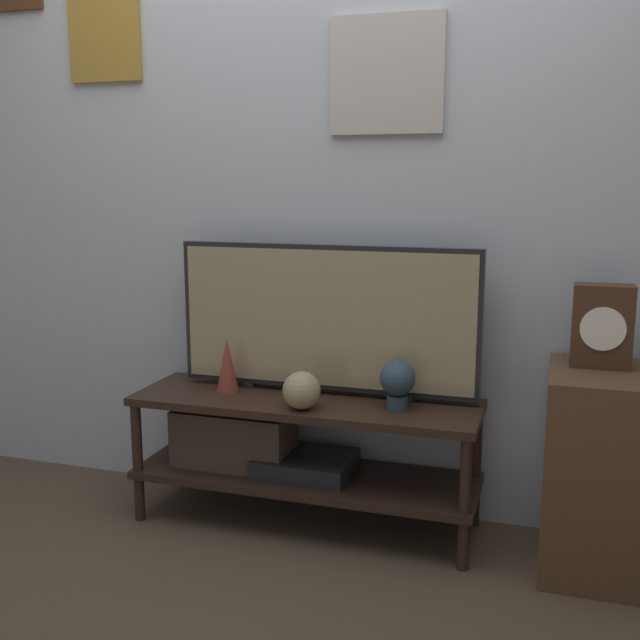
% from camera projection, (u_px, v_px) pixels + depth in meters
% --- Properties ---
extents(ground_plane, '(12.00, 12.00, 0.00)m').
position_uv_depth(ground_plane, '(284.00, 551.00, 2.67)').
color(ground_plane, '#4C3D2D').
extents(wall_back, '(6.40, 0.08, 2.70)m').
position_uv_depth(wall_back, '(323.00, 166.00, 2.89)').
color(wall_back, '#B2BCC6').
rests_on(wall_back, ground_plane).
extents(media_console, '(1.31, 0.41, 0.50)m').
position_uv_depth(media_console, '(280.00, 442.00, 2.87)').
color(media_console, black).
rests_on(media_console, ground_plane).
extents(television, '(1.16, 0.05, 0.57)m').
position_uv_depth(television, '(326.00, 318.00, 2.82)').
color(television, black).
rests_on(television, media_console).
extents(vase_slim_bronze, '(0.09, 0.09, 0.21)m').
position_uv_depth(vase_slim_bronze, '(227.00, 366.00, 2.89)').
color(vase_slim_bronze, brown).
rests_on(vase_slim_bronze, media_console).
extents(vase_round_glass, '(0.14, 0.14, 0.14)m').
position_uv_depth(vase_round_glass, '(302.00, 390.00, 2.67)').
color(vase_round_glass, tan).
rests_on(vase_round_glass, media_console).
extents(decorative_bust, '(0.13, 0.13, 0.18)m').
position_uv_depth(decorative_bust, '(398.00, 381.00, 2.67)').
color(decorative_bust, '#2D4251').
rests_on(decorative_bust, media_console).
extents(side_table, '(0.39, 0.45, 0.69)m').
position_uv_depth(side_table, '(604.00, 472.00, 2.50)').
color(side_table, '#513823').
rests_on(side_table, ground_plane).
extents(mantel_clock, '(0.19, 0.11, 0.28)m').
position_uv_depth(mantel_clock, '(602.00, 326.00, 2.48)').
color(mantel_clock, '#422819').
rests_on(mantel_clock, side_table).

